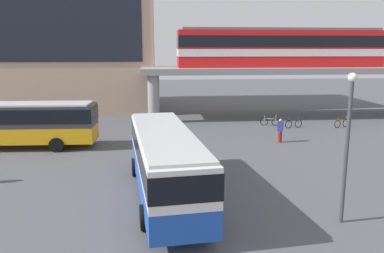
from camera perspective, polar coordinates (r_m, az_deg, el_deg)
The scene contains 11 objects.
ground_plane at distance 29.38m, azimuth -5.19°, elevation -2.23°, with size 120.00×120.00×0.00m, color #515156.
station_building at distance 48.52m, azimuth -20.18°, elevation 14.91°, with size 23.42×13.37×20.85m.
elevated_platform at distance 41.00m, azimuth 15.06°, elevation 7.53°, with size 31.29×6.06×5.11m.
train at distance 40.37m, azimuth 12.93°, elevation 11.39°, with size 20.66×2.96×3.84m.
bus_main at distance 17.94m, azimuth -4.05°, elevation -4.56°, with size 3.69×11.25×3.22m.
bus_secondary at distance 29.64m, azimuth -24.70°, elevation 0.80°, with size 11.13×3.07×3.22m.
bicycle_silver at distance 36.05m, azimuth 11.48°, elevation 0.72°, with size 1.70×0.66×1.04m.
bicycle_brown at distance 37.04m, azimuth 21.31°, elevation 0.45°, with size 1.68×0.74×1.04m.
bicycle_blue at distance 35.48m, azimuth 14.83°, elevation 0.40°, with size 1.74×0.55×1.04m.
pedestrian_at_kerb at distance 29.62m, azimuth 12.93°, elevation -0.68°, with size 0.48×0.42×1.80m.
lamp_post at distance 16.14m, azimuth 22.09°, elevation -1.35°, with size 0.36×0.36×6.05m.
Camera 1 is at (0.02, -18.55, 6.93)m, focal length 35.96 mm.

